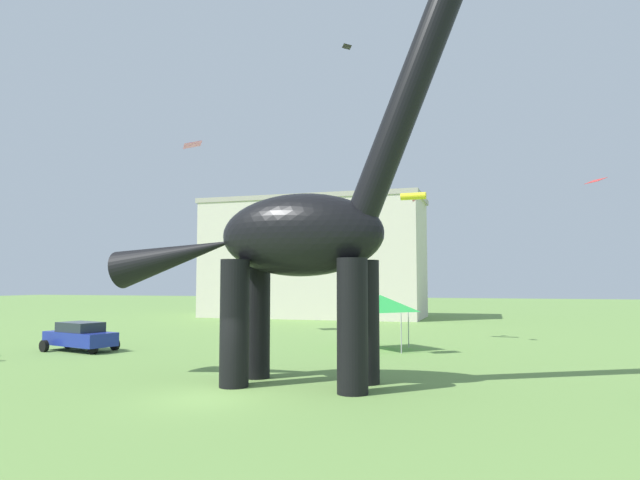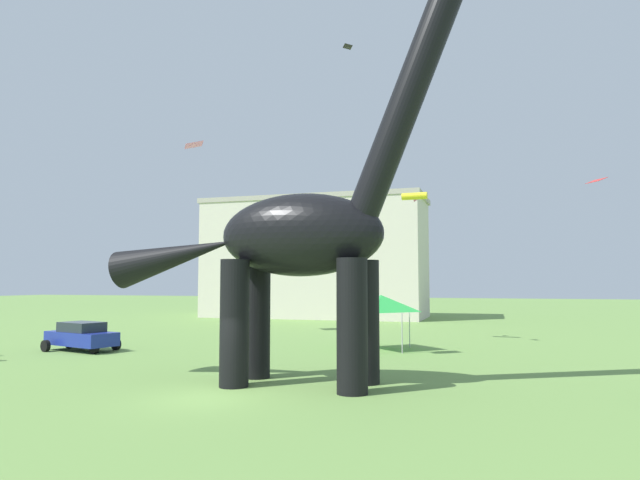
{
  "view_description": "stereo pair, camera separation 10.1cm",
  "coord_description": "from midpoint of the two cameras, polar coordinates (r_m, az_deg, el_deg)",
  "views": [
    {
      "loc": [
        8.67,
        -16.61,
        3.71
      ],
      "look_at": [
        2.5,
        3.65,
        5.29
      ],
      "focal_mm": 31.69,
      "sensor_mm": 36.0,
      "label": 1
    },
    {
      "loc": [
        8.77,
        -16.58,
        3.71
      ],
      "look_at": [
        2.5,
        3.65,
        5.29
      ],
      "focal_mm": 31.69,
      "sensor_mm": 36.0,
      "label": 2
    }
  ],
  "objects": [
    {
      "name": "ground_plane",
      "position": [
        19.11,
        -10.69,
        -15.4
      ],
      "size": [
        240.0,
        240.0,
        0.0
      ],
      "primitive_type": "plane",
      "color": "#6B9347"
    },
    {
      "name": "festival_canopy_tent",
      "position": [
        31.6,
        6.3,
        -6.37
      ],
      "size": [
        3.15,
        3.15,
        3.0
      ],
      "color": "#B2B2B7",
      "rests_on": "ground_plane"
    },
    {
      "name": "background_building_block",
      "position": [
        60.68,
        -0.39,
        -1.81
      ],
      "size": [
        23.55,
        9.42,
        12.63
      ],
      "color": "beige",
      "rests_on": "ground_plane"
    },
    {
      "name": "parked_sedan_left",
      "position": [
        33.59,
        -22.86,
        -8.91
      ],
      "size": [
        4.52,
        2.85,
        1.55
      ],
      "rotation": [
        0.0,
        0.0,
        -0.27
      ],
      "color": "navy",
      "rests_on": "ground_plane"
    },
    {
      "name": "kite_high_left",
      "position": [
        33.35,
        2.9,
        18.93
      ],
      "size": [
        0.68,
        0.75,
        0.1
      ],
      "color": "black"
    },
    {
      "name": "kite_trailing",
      "position": [
        36.39,
        9.65,
        4.35
      ],
      "size": [
        1.61,
        1.38,
        0.47
      ],
      "color": "yellow"
    },
    {
      "name": "kite_mid_center",
      "position": [
        42.25,
        -12.55,
        9.36
      ],
      "size": [
        1.97,
        2.09,
        0.33
      ],
      "color": "pink"
    },
    {
      "name": "dinosaur_sculpture",
      "position": [
        20.79,
        -1.98,
        0.51
      ],
      "size": [
        14.4,
        3.05,
        15.06
      ],
      "rotation": [
        0.0,
        0.0,
        0.41
      ],
      "color": "black",
      "rests_on": "ground_plane"
    },
    {
      "name": "kite_near_low",
      "position": [
        25.78,
        26.24,
        5.41
      ],
      "size": [
        0.84,
        0.89,
        0.2
      ],
      "color": "red"
    }
  ]
}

